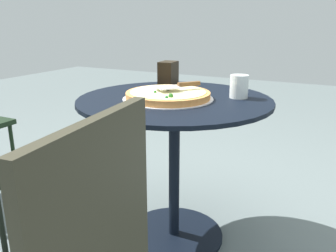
{
  "coord_description": "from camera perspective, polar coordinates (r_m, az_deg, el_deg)",
  "views": [
    {
      "loc": [
        -1.39,
        -0.68,
        1.06
      ],
      "look_at": [
        -0.03,
        0.02,
        0.59
      ],
      "focal_mm": 37.44,
      "sensor_mm": 36.0,
      "label": 1
    }
  ],
  "objects": [
    {
      "name": "ground_plane",
      "position": [
        1.88,
        0.95,
        -17.38
      ],
      "size": [
        10.0,
        10.0,
        0.0
      ],
      "primitive_type": "plane",
      "color": "slate"
    },
    {
      "name": "patio_table",
      "position": [
        1.64,
        1.04,
        -2.04
      ],
      "size": [
        0.88,
        0.88,
        0.72
      ],
      "color": "black",
      "rests_on": "ground"
    },
    {
      "name": "pizza_on_tray",
      "position": [
        1.56,
        -0.0,
        5.03
      ],
      "size": [
        0.4,
        0.4,
        0.05
      ],
      "color": "silver",
      "rests_on": "patio_table"
    },
    {
      "name": "pizza_server",
      "position": [
        1.58,
        1.83,
        6.6
      ],
      "size": [
        0.2,
        0.17,
        0.02
      ],
      "color": "silver",
      "rests_on": "pizza_on_tray"
    },
    {
      "name": "drinking_cup",
      "position": [
        1.62,
        11.49,
        6.33
      ],
      "size": [
        0.08,
        0.08,
        0.1
      ],
      "primitive_type": "cylinder",
      "color": "white",
      "rests_on": "patio_table"
    },
    {
      "name": "napkin_dispenser",
      "position": [
        1.89,
        0.03,
        8.54
      ],
      "size": [
        0.11,
        0.09,
        0.13
      ],
      "primitive_type": "cube",
      "rotation": [
        0.0,
        0.0,
        3.21
      ],
      "color": "black",
      "rests_on": "patio_table"
    }
  ]
}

